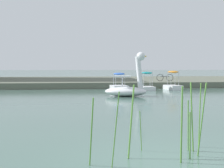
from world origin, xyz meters
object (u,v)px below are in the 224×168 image
at_px(pedal_boat_teal, 147,85).
at_px(pedal_boat_blue, 119,86).
at_px(bicycle_parked, 165,78).
at_px(swan_boat, 128,87).
at_px(pedal_boat_orange, 173,85).

bearing_deg(pedal_boat_teal, pedal_boat_blue, -176.33).
xyz_separation_m(pedal_boat_teal, bicycle_parked, (2.96, 4.70, 0.48)).
height_order(pedal_boat_blue, bicycle_parked, pedal_boat_blue).
height_order(swan_boat, pedal_boat_blue, swan_boat).
xyz_separation_m(pedal_boat_orange, bicycle_parked, (0.59, 4.38, 0.48)).
bearing_deg(pedal_boat_blue, pedal_boat_orange, 5.68).
relative_size(pedal_boat_orange, bicycle_parked, 1.21).
xyz_separation_m(swan_boat, pedal_boat_blue, (0.28, 5.57, -0.18)).
height_order(pedal_boat_teal, bicycle_parked, pedal_boat_teal).
height_order(swan_boat, pedal_boat_orange, swan_boat).
height_order(swan_boat, bicycle_parked, swan_boat).
relative_size(swan_boat, bicycle_parked, 1.77).
bearing_deg(bicycle_parked, pedal_boat_orange, -97.61).
xyz_separation_m(pedal_boat_blue, pedal_boat_teal, (2.40, 0.15, 0.03)).
bearing_deg(bicycle_parked, pedal_boat_blue, -137.82).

